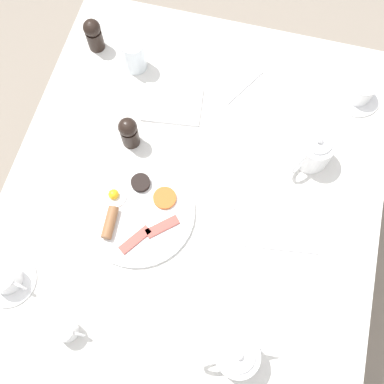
{
  "coord_description": "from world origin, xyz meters",
  "views": [
    {
      "loc": [
        0.11,
        -0.41,
        1.92
      ],
      "look_at": [
        0.0,
        0.0,
        0.78
      ],
      "focal_mm": 42.0,
      "sensor_mm": 36.0,
      "label": 1
    }
  ],
  "objects_px": {
    "breakfast_plate": "(137,211)",
    "spoon_for_tea": "(228,183)",
    "fork_by_plate": "(244,87)",
    "teapot_far": "(236,356)",
    "water_glass_tall": "(134,55)",
    "fork_spare": "(320,335)",
    "teapot_near": "(314,151)",
    "teacup_with_saucer_left": "(5,278)",
    "knife_by_plate": "(281,248)",
    "napkin_folded": "(172,104)",
    "creamer_jug": "(65,330)",
    "pepper_grinder": "(94,34)",
    "teacup_with_saucer_right": "(359,91)",
    "salt_grinder": "(129,132)"
  },
  "relations": [
    {
      "from": "breakfast_plate",
      "to": "fork_spare",
      "type": "bearing_deg",
      "value": -20.33
    },
    {
      "from": "breakfast_plate",
      "to": "teapot_far",
      "type": "relative_size",
      "value": 1.77
    },
    {
      "from": "creamer_jug",
      "to": "fork_by_plate",
      "type": "xyz_separation_m",
      "value": [
        0.27,
        0.79,
        -0.03
      ]
    },
    {
      "from": "creamer_jug",
      "to": "pepper_grinder",
      "type": "bearing_deg",
      "value": 103.78
    },
    {
      "from": "teacup_with_saucer_left",
      "to": "water_glass_tall",
      "type": "height_order",
      "value": "water_glass_tall"
    },
    {
      "from": "teapot_far",
      "to": "knife_by_plate",
      "type": "xyz_separation_m",
      "value": [
        0.06,
        0.29,
        -0.05
      ]
    },
    {
      "from": "teacup_with_saucer_left",
      "to": "pepper_grinder",
      "type": "height_order",
      "value": "pepper_grinder"
    },
    {
      "from": "teapot_far",
      "to": "breakfast_plate",
      "type": "bearing_deg",
      "value": 111.48
    },
    {
      "from": "teacup_with_saucer_right",
      "to": "teacup_with_saucer_left",
      "type": "bearing_deg",
      "value": -136.06
    },
    {
      "from": "breakfast_plate",
      "to": "water_glass_tall",
      "type": "bearing_deg",
      "value": 107.16
    },
    {
      "from": "teapot_near",
      "to": "knife_by_plate",
      "type": "distance_m",
      "value": 0.28
    },
    {
      "from": "spoon_for_tea",
      "to": "fork_by_plate",
      "type": "bearing_deg",
      "value": 93.97
    },
    {
      "from": "breakfast_plate",
      "to": "fork_spare",
      "type": "xyz_separation_m",
      "value": [
        0.52,
        -0.19,
        -0.01
      ]
    },
    {
      "from": "fork_by_plate",
      "to": "teacup_with_saucer_left",
      "type": "bearing_deg",
      "value": -122.85
    },
    {
      "from": "breakfast_plate",
      "to": "teapot_near",
      "type": "relative_size",
      "value": 1.86
    },
    {
      "from": "teacup_with_saucer_left",
      "to": "knife_by_plate",
      "type": "xyz_separation_m",
      "value": [
        0.66,
        0.25,
        -0.03
      ]
    },
    {
      "from": "fork_by_plate",
      "to": "fork_spare",
      "type": "xyz_separation_m",
      "value": [
        0.33,
        -0.65,
        0.0
      ]
    },
    {
      "from": "breakfast_plate",
      "to": "teapot_near",
      "type": "height_order",
      "value": "teapot_near"
    },
    {
      "from": "napkin_folded",
      "to": "teacup_with_saucer_right",
      "type": "bearing_deg",
      "value": 17.18
    },
    {
      "from": "creamer_jug",
      "to": "napkin_folded",
      "type": "bearing_deg",
      "value": 83.37
    },
    {
      "from": "teacup_with_saucer_right",
      "to": "salt_grinder",
      "type": "height_order",
      "value": "salt_grinder"
    },
    {
      "from": "teacup_with_saucer_right",
      "to": "breakfast_plate",
      "type": "bearing_deg",
      "value": -136.2
    },
    {
      "from": "fork_spare",
      "to": "teapot_far",
      "type": "bearing_deg",
      "value": -152.44
    },
    {
      "from": "breakfast_plate",
      "to": "napkin_folded",
      "type": "height_order",
      "value": "breakfast_plate"
    },
    {
      "from": "teacup_with_saucer_right",
      "to": "knife_by_plate",
      "type": "bearing_deg",
      "value": -104.92
    },
    {
      "from": "breakfast_plate",
      "to": "knife_by_plate",
      "type": "bearing_deg",
      "value": -0.35
    },
    {
      "from": "teacup_with_saucer_left",
      "to": "water_glass_tall",
      "type": "xyz_separation_m",
      "value": [
        0.12,
        0.71,
        0.02
      ]
    },
    {
      "from": "teacup_with_saucer_right",
      "to": "pepper_grinder",
      "type": "distance_m",
      "value": 0.81
    },
    {
      "from": "teapot_far",
      "to": "teacup_with_saucer_left",
      "type": "bearing_deg",
      "value": 149.47
    },
    {
      "from": "teapot_near",
      "to": "pepper_grinder",
      "type": "relative_size",
      "value": 1.49
    },
    {
      "from": "salt_grinder",
      "to": "fork_spare",
      "type": "distance_m",
      "value": 0.72
    },
    {
      "from": "fork_by_plate",
      "to": "knife_by_plate",
      "type": "height_order",
      "value": "same"
    },
    {
      "from": "fork_by_plate",
      "to": "spoon_for_tea",
      "type": "height_order",
      "value": "same"
    },
    {
      "from": "pepper_grinder",
      "to": "fork_spare",
      "type": "relative_size",
      "value": 0.67
    },
    {
      "from": "teapot_far",
      "to": "fork_by_plate",
      "type": "distance_m",
      "value": 0.76
    },
    {
      "from": "teapot_near",
      "to": "teapot_far",
      "type": "bearing_deg",
      "value": -156.56
    },
    {
      "from": "teapot_far",
      "to": "water_glass_tall",
      "type": "relative_size",
      "value": 1.67
    },
    {
      "from": "teacup_with_saucer_right",
      "to": "napkin_folded",
      "type": "xyz_separation_m",
      "value": [
        -0.53,
        -0.16,
        -0.03
      ]
    },
    {
      "from": "teacup_with_saucer_left",
      "to": "pepper_grinder",
      "type": "distance_m",
      "value": 0.75
    },
    {
      "from": "water_glass_tall",
      "to": "creamer_jug",
      "type": "bearing_deg",
      "value": -85.37
    },
    {
      "from": "teacup_with_saucer_right",
      "to": "knife_by_plate",
      "type": "xyz_separation_m",
      "value": [
        -0.14,
        -0.51,
        -0.03
      ]
    },
    {
      "from": "teacup_with_saucer_right",
      "to": "salt_grinder",
      "type": "bearing_deg",
      "value": -153.12
    },
    {
      "from": "fork_by_plate",
      "to": "spoon_for_tea",
      "type": "xyz_separation_m",
      "value": [
        0.02,
        -0.32,
        0.0
      ]
    },
    {
      "from": "napkin_folded",
      "to": "knife_by_plate",
      "type": "bearing_deg",
      "value": -41.76
    },
    {
      "from": "knife_by_plate",
      "to": "water_glass_tall",
      "type": "bearing_deg",
      "value": 139.59
    },
    {
      "from": "teacup_with_saucer_left",
      "to": "teacup_with_saucer_right",
      "type": "distance_m",
      "value": 1.1
    },
    {
      "from": "teacup_with_saucer_left",
      "to": "salt_grinder",
      "type": "height_order",
      "value": "salt_grinder"
    },
    {
      "from": "breakfast_plate",
      "to": "spoon_for_tea",
      "type": "relative_size",
      "value": 2.15
    },
    {
      "from": "breakfast_plate",
      "to": "creamer_jug",
      "type": "distance_m",
      "value": 0.35
    },
    {
      "from": "teacup_with_saucer_right",
      "to": "teapot_near",
      "type": "bearing_deg",
      "value": -113.93
    }
  ]
}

